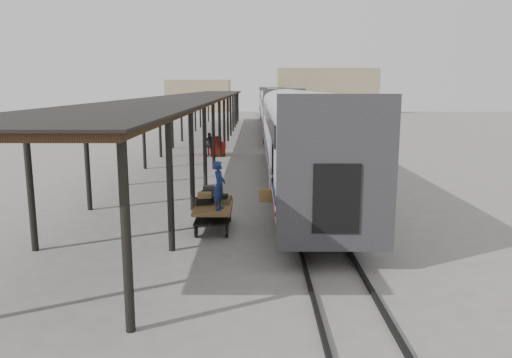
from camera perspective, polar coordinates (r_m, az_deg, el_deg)
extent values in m
plane|color=slate|center=(17.04, -3.94, -5.99)|extent=(160.00, 160.00, 0.00)
cube|color=silver|center=(24.48, 4.80, 5.27)|extent=(3.00, 24.00, 2.90)
cube|color=#28282B|center=(12.76, 9.17, 0.28)|extent=(3.04, 0.22, 3.50)
cube|color=black|center=(24.33, 1.23, 7.40)|extent=(0.04, 22.08, 0.65)
cube|color=black|center=(24.69, 4.74, 1.34)|extent=(2.55, 23.04, 0.50)
cube|color=silver|center=(50.38, 2.36, 8.01)|extent=(3.00, 24.00, 2.90)
cube|color=#28282B|center=(38.51, 3.07, 7.22)|extent=(3.04, 0.22, 3.50)
cube|color=black|center=(50.31, 0.62, 9.04)|extent=(0.04, 22.08, 0.65)
cube|color=black|center=(50.49, 2.35, 6.09)|extent=(2.55, 23.04, 0.50)
cube|color=silver|center=(76.35, 1.57, 8.89)|extent=(3.00, 24.00, 2.90)
cube|color=#28282B|center=(64.46, 1.86, 8.58)|extent=(3.04, 0.22, 3.50)
cube|color=black|center=(76.30, 0.42, 9.57)|extent=(0.04, 22.08, 0.65)
cube|color=black|center=(76.42, 1.57, 7.62)|extent=(2.55, 23.04, 0.50)
cube|color=black|center=(16.04, 2.80, 0.87)|extent=(0.50, 1.70, 2.00)
imported|color=silver|center=(16.06, 2.80, 0.39)|extent=(0.72, 0.89, 1.72)
cube|color=olive|center=(16.02, 1.37, -1.86)|extent=(0.57, 0.25, 0.42)
cube|color=#422B19|center=(40.56, -6.53, 9.31)|extent=(4.60, 64.00, 0.18)
cube|color=black|center=(40.56, -6.53, 9.48)|extent=(4.90, 64.30, 0.06)
cylinder|color=black|center=(40.93, -9.34, 6.45)|extent=(0.20, 0.20, 4.00)
cylinder|color=black|center=(71.66, -5.33, 8.26)|extent=(0.20, 0.20, 4.00)
cylinder|color=black|center=(10.04, -14.62, -6.27)|extent=(0.20, 0.20, 4.00)
cylinder|color=black|center=(40.47, -3.57, 6.52)|extent=(0.20, 0.20, 4.00)
cylinder|color=black|center=(71.39, -2.01, 8.29)|extent=(0.20, 0.20, 4.00)
cube|color=black|center=(50.54, 1.52, 5.14)|extent=(0.10, 150.00, 0.12)
cube|color=black|center=(50.59, 3.16, 5.13)|extent=(0.10, 150.00, 0.12)
cube|color=tan|center=(95.16, 7.90, 9.97)|extent=(18.00, 10.00, 8.00)
cube|color=tan|center=(98.94, -6.54, 9.44)|extent=(12.00, 8.00, 6.00)
cube|color=brown|center=(17.12, -4.87, -3.15)|extent=(1.25, 2.40, 0.12)
cube|color=black|center=(17.21, -4.85, -4.28)|extent=(1.15, 2.30, 0.06)
cylinder|color=black|center=(16.41, -6.86, -5.96)|extent=(0.08, 0.40, 0.40)
cylinder|color=black|center=(16.33, -3.36, -5.99)|extent=(0.08, 0.40, 0.40)
cylinder|color=black|center=(18.23, -6.17, -4.26)|extent=(0.08, 0.40, 0.40)
cylinder|color=black|center=(18.15, -3.02, -4.28)|extent=(0.08, 0.40, 0.40)
cube|color=#363639|center=(17.68, -5.63, -2.15)|extent=(0.72, 0.57, 0.22)
cube|color=olive|center=(17.70, -3.74, -2.16)|extent=(0.59, 0.47, 0.19)
cube|color=black|center=(17.20, -6.00, -2.52)|extent=(0.61, 0.48, 0.22)
cube|color=#4D4E2F|center=(17.19, -3.91, -2.55)|extent=(0.56, 0.43, 0.19)
cube|color=#4D331E|center=(17.52, -5.35, -1.59)|extent=(0.58, 0.48, 0.19)
cube|color=olive|center=(17.10, -5.91, -1.83)|extent=(0.51, 0.40, 0.18)
cube|color=#363639|center=(17.51, -5.42, -0.99)|extent=(0.44, 0.33, 0.15)
cube|color=black|center=(17.18, -3.98, -2.00)|extent=(0.46, 0.35, 0.16)
cube|color=maroon|center=(35.46, -4.56, 3.58)|extent=(1.36, 1.72, 0.90)
cube|color=maroon|center=(35.78, -4.75, 4.61)|extent=(1.00, 0.86, 0.35)
cylinder|color=black|center=(34.88, -4.94, 2.85)|extent=(0.24, 0.38, 0.36)
cylinder|color=black|center=(35.10, -3.68, 2.91)|extent=(0.24, 0.38, 0.36)
cylinder|color=black|center=(35.93, -5.40, 3.07)|extent=(0.24, 0.38, 0.36)
cylinder|color=black|center=(36.14, -4.18, 3.13)|extent=(0.24, 0.38, 0.36)
imported|color=navy|center=(16.28, -4.23, -0.75)|extent=(0.48, 0.64, 1.60)
imported|color=black|center=(34.80, -5.30, 3.93)|extent=(1.07, 0.73, 1.69)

